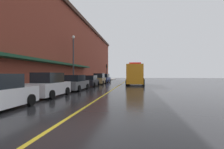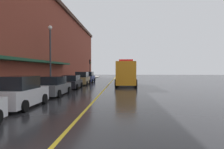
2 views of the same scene
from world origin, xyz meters
The scene contains 16 objects.
ground_plane centered at (0.00, 25.00, 0.00)m, with size 112.00×112.00×0.00m, color #232326.
sidewalk_left centered at (-6.20, 25.00, 0.07)m, with size 2.40×70.00×0.15m, color #9E9B93.
lane_center_stripe centered at (0.00, 25.00, 0.00)m, with size 0.16×70.00×0.01m, color gold.
brick_building_left centered at (-14.25, 24.00, 6.23)m, with size 14.88×64.00×12.44m.
parked_car_1 centered at (-3.96, 7.45, 0.86)m, with size 1.97×4.22×1.85m.
parked_car_2 centered at (-3.85, 12.88, 0.78)m, with size 1.98×4.57×1.65m.
parked_car_3 centered at (-3.94, 19.21, 0.75)m, with size 2.10×4.58×1.58m.
parked_car_4 centered at (-3.88, 25.11, 0.88)m, with size 2.07×4.74×1.91m.
parked_car_5 centered at (-3.96, 30.71, 0.86)m, with size 2.07×4.37×1.85m.
utility_truck centered at (2.55, 23.77, 1.66)m, with size 2.98×7.98×3.49m.
parking_meter_0 centered at (-5.35, 10.30, 1.06)m, with size 0.14×0.18×1.33m.
parking_meter_1 centered at (-5.35, 9.76, 1.06)m, with size 0.14×0.18×1.33m.
parking_meter_2 centered at (-5.35, 31.11, 1.06)m, with size 0.14×0.18×1.33m.
parking_meter_3 centered at (-5.35, 23.30, 1.06)m, with size 0.14×0.18×1.33m.
street_lamp_left centered at (-5.95, 17.76, 4.40)m, with size 0.44×0.44×6.94m.
traffic_light_near centered at (-5.29, 40.78, 3.16)m, with size 0.38×0.36×4.30m.
Camera 2 is at (2.03, -3.99, 2.25)m, focal length 32.04 mm.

